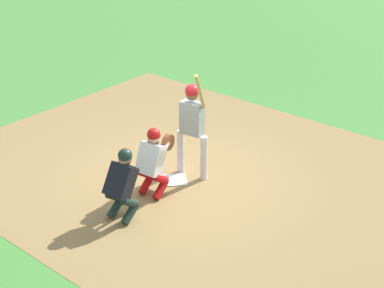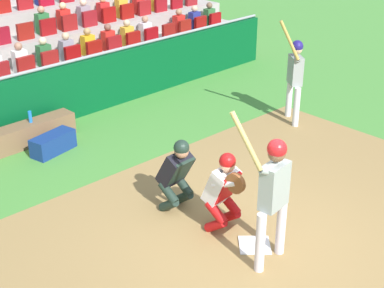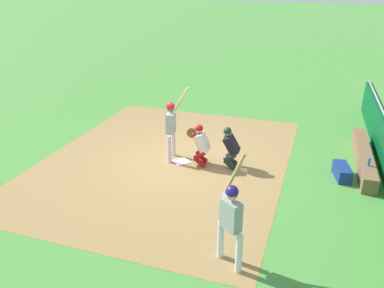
{
  "view_description": "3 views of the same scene",
  "coord_description": "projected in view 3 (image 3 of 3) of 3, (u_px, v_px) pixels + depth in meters",
  "views": [
    {
      "loc": [
        5.92,
        -7.15,
        5.33
      ],
      "look_at": [
        0.59,
        -0.24,
        1.03
      ],
      "focal_mm": 53.46,
      "sensor_mm": 36.0,
      "label": 1
    },
    {
      "loc": [
        5.34,
        4.09,
        4.78
      ],
      "look_at": [
        0.09,
        -1.17,
        1.24
      ],
      "focal_mm": 53.12,
      "sensor_mm": 36.0,
      "label": 2
    },
    {
      "loc": [
        -10.21,
        -3.44,
        5.25
      ],
      "look_at": [
        -0.36,
        -0.45,
        0.8
      ],
      "focal_mm": 36.64,
      "sensor_mm": 36.0,
      "label": 3
    }
  ],
  "objects": [
    {
      "name": "ground_plane",
      "position": [
        181.0,
        162.0,
        11.96
      ],
      "size": [
        160.0,
        160.0,
        0.0
      ],
      "primitive_type": "plane",
      "color": "#478A38"
    },
    {
      "name": "infield_dirt_patch",
      "position": [
        166.0,
        160.0,
        12.1
      ],
      "size": [
        9.39,
        7.53,
        0.01
      ],
      "primitive_type": "cube",
      "rotation": [
        0.0,
        0.0,
        -0.04
      ],
      "color": "olive",
      "rests_on": "ground_plane"
    },
    {
      "name": "home_plate_marker",
      "position": [
        181.0,
        161.0,
        11.96
      ],
      "size": [
        0.62,
        0.62,
        0.02
      ],
      "primitive_type": "cube",
      "rotation": [
        0.0,
        0.0,
        0.79
      ],
      "color": "white",
      "rests_on": "infield_dirt_patch"
    },
    {
      "name": "batter_at_plate",
      "position": [
        171.0,
        124.0,
        11.73
      ],
      "size": [
        0.76,
        0.58,
        2.21
      ],
      "color": "silver",
      "rests_on": "ground_plane"
    },
    {
      "name": "catcher_crouching",
      "position": [
        200.0,
        142.0,
        11.54
      ],
      "size": [
        0.48,
        0.73,
        1.3
      ],
      "color": "#B41011",
      "rests_on": "ground_plane"
    },
    {
      "name": "home_plate_umpire",
      "position": [
        230.0,
        146.0,
        11.4
      ],
      "size": [
        0.47,
        0.5,
        1.26
      ],
      "color": "#1C2C24",
      "rests_on": "ground_plane"
    },
    {
      "name": "dugout_bench",
      "position": [
        363.0,
        157.0,
        11.74
      ],
      "size": [
        3.84,
        0.4,
        0.44
      ],
      "primitive_type": "cube",
      "color": "brown",
      "rests_on": "ground_plane"
    },
    {
      "name": "water_bottle_on_bench",
      "position": [
        369.0,
        162.0,
        10.7
      ],
      "size": [
        0.07,
        0.07,
        0.23
      ],
      "primitive_type": "cylinder",
      "color": "blue",
      "rests_on": "dugout_bench"
    },
    {
      "name": "equipment_duffel_bag",
      "position": [
        342.0,
        172.0,
        10.97
      ],
      "size": [
        0.93,
        0.52,
        0.37
      ],
      "primitive_type": "cube",
      "rotation": [
        0.0,
        0.0,
        0.19
      ],
      "color": "navy",
      "rests_on": "ground_plane"
    },
    {
      "name": "on_deck_batter",
      "position": [
        231.0,
        217.0,
        7.32
      ],
      "size": [
        0.75,
        0.61,
        2.23
      ],
      "color": "silver",
      "rests_on": "ground_plane"
    }
  ]
}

